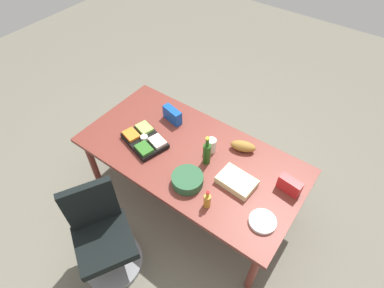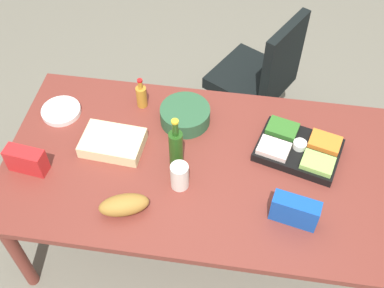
# 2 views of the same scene
# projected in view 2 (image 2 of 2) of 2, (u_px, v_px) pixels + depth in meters

# --- Properties ---
(ground_plane) EXTENTS (10.00, 10.00, 0.00)m
(ground_plane) POSITION_uv_depth(u_px,v_px,m) (207.00, 234.00, 3.03)
(ground_plane) COLOR slate
(conference_table) EXTENTS (2.15, 1.09, 0.74)m
(conference_table) POSITION_uv_depth(u_px,v_px,m) (210.00, 172.00, 2.51)
(conference_table) COLOR brown
(conference_table) RESTS_ON ground
(office_chair) EXTENTS (0.65, 0.65, 0.97)m
(office_chair) POSITION_uv_depth(u_px,v_px,m) (256.00, 87.00, 3.35)
(office_chair) COLOR gray
(office_chair) RESTS_ON ground
(wine_bottle) EXTENTS (0.09, 0.09, 0.32)m
(wine_bottle) POSITION_uv_depth(u_px,v_px,m) (176.00, 147.00, 2.37)
(wine_bottle) COLOR #214E16
(wine_bottle) RESTS_ON conference_table
(chip_bag_red) EXTENTS (0.21, 0.10, 0.14)m
(chip_bag_red) POSITION_uv_depth(u_px,v_px,m) (26.00, 160.00, 2.39)
(chip_bag_red) COLOR red
(chip_bag_red) RESTS_ON conference_table
(chip_bag_blue) EXTENTS (0.23, 0.12, 0.15)m
(chip_bag_blue) POSITION_uv_depth(u_px,v_px,m) (295.00, 211.00, 2.19)
(chip_bag_blue) COLOR #134BB1
(chip_bag_blue) RESTS_ON conference_table
(bread_loaf) EXTENTS (0.26, 0.18, 0.10)m
(bread_loaf) POSITION_uv_depth(u_px,v_px,m) (124.00, 205.00, 2.24)
(bread_loaf) COLOR #A47430
(bread_loaf) RESTS_ON conference_table
(mayo_jar) EXTENTS (0.09, 0.09, 0.15)m
(mayo_jar) POSITION_uv_depth(u_px,v_px,m) (180.00, 176.00, 2.32)
(mayo_jar) COLOR white
(mayo_jar) RESTS_ON conference_table
(dressing_bottle) EXTENTS (0.07, 0.07, 0.20)m
(dressing_bottle) POSITION_uv_depth(u_px,v_px,m) (141.00, 96.00, 2.67)
(dressing_bottle) COLOR #C18329
(dressing_bottle) RESTS_ON conference_table
(salad_bowl) EXTENTS (0.32, 0.32, 0.09)m
(salad_bowl) POSITION_uv_depth(u_px,v_px,m) (185.00, 115.00, 2.62)
(salad_bowl) COLOR #2C5A38
(salad_bowl) RESTS_ON conference_table
(veggie_tray) EXTENTS (0.49, 0.40, 0.09)m
(veggie_tray) POSITION_uv_depth(u_px,v_px,m) (299.00, 149.00, 2.48)
(veggie_tray) COLOR black
(veggie_tray) RESTS_ON conference_table
(paper_plate_stack) EXTENTS (0.28, 0.28, 0.03)m
(paper_plate_stack) POSITION_uv_depth(u_px,v_px,m) (61.00, 111.00, 2.68)
(paper_plate_stack) COLOR white
(paper_plate_stack) RESTS_ON conference_table
(sheet_cake) EXTENTS (0.33, 0.24, 0.07)m
(sheet_cake) POSITION_uv_depth(u_px,v_px,m) (113.00, 143.00, 2.51)
(sheet_cake) COLOR beige
(sheet_cake) RESTS_ON conference_table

